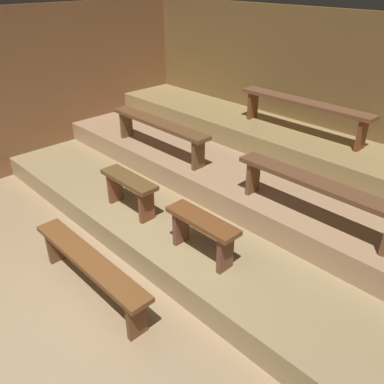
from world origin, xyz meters
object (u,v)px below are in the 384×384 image
Objects in this scene: bench_floor_center at (90,265)px; bench_lower_left at (129,187)px; bench_middle_right at (316,188)px; bench_lower_right at (202,229)px; bench_middle_left at (159,127)px; bench_upper_center at (304,107)px.

bench_lower_left reaches higher than bench_floor_center.
bench_middle_right reaches higher than bench_lower_left.
bench_lower_right is 1.20m from bench_middle_right.
bench_floor_center is at bearing -56.61° from bench_lower_left.
bench_middle_left is at bearing 180.00° from bench_middle_right.
bench_lower_right is at bearing -28.21° from bench_middle_left.
bench_floor_center is 1.16m from bench_lower_left.
bench_middle_left is at bearing 122.82° from bench_floor_center.
bench_lower_left is 1.20m from bench_middle_left.
bench_middle_left reaches higher than bench_lower_right.
bench_lower_right is at bearing -79.13° from bench_upper_center.
bench_floor_center is 0.95× the size of bench_middle_right.
bench_lower_left is at bearing 123.39° from bench_floor_center.
bench_middle_right is at bearing 0.00° from bench_middle_left.
bench_lower_left and bench_lower_right have the same top height.
bench_middle_left is (-0.61, 0.97, 0.33)m from bench_lower_left.
bench_lower_left is at bearing -107.51° from bench_upper_center.
bench_lower_left is at bearing -151.79° from bench_middle_right.
bench_middle_right is at bearing 57.74° from bench_lower_right.
bench_upper_center is (0.75, 2.36, 0.62)m from bench_lower_left.
bench_middle_right reaches higher than bench_floor_center.
bench_middle_left is 1.00× the size of bench_middle_right.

